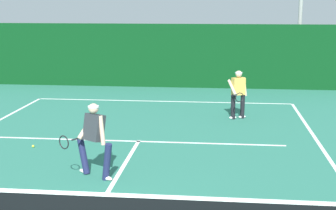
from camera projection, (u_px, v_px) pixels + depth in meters
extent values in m
cube|color=white|center=(163.00, 101.00, 18.88)|extent=(9.57, 0.10, 0.01)
cube|color=white|center=(138.00, 141.00, 13.48)|extent=(7.80, 0.10, 0.01)
cube|color=white|center=(114.00, 182.00, 10.47)|extent=(0.10, 6.40, 0.01)
cube|color=white|center=(65.00, 193.00, 7.15)|extent=(10.31, 0.03, 0.05)
cylinder|color=#1E234C|center=(107.00, 162.00, 10.48)|extent=(0.30, 0.26, 0.82)
cylinder|color=#1E234C|center=(83.00, 155.00, 10.92)|extent=(0.35, 0.29, 0.82)
ellipsoid|color=white|center=(107.00, 178.00, 10.55)|extent=(0.28, 0.23, 0.09)
ellipsoid|color=white|center=(84.00, 171.00, 10.99)|extent=(0.28, 0.23, 0.09)
cube|color=#2D3338|center=(94.00, 127.00, 10.56)|extent=(0.53, 0.50, 0.60)
cylinder|color=beige|center=(102.00, 130.00, 10.43)|extent=(0.19, 0.17, 0.62)
cylinder|color=beige|center=(86.00, 127.00, 10.70)|extent=(0.35, 0.49, 0.50)
sphere|color=beige|center=(93.00, 109.00, 10.48)|extent=(0.22, 0.22, 0.22)
cylinder|color=white|center=(93.00, 107.00, 10.47)|extent=(0.32, 0.32, 0.04)
cylinder|color=black|center=(76.00, 139.00, 10.59)|extent=(0.16, 0.24, 0.03)
torus|color=black|center=(64.00, 142.00, 10.32)|extent=(0.26, 0.18, 0.29)
cylinder|color=black|center=(242.00, 106.00, 16.09)|extent=(0.19, 0.19, 0.78)
cylinder|color=black|center=(233.00, 107.00, 15.97)|extent=(0.20, 0.19, 0.78)
ellipsoid|color=white|center=(242.00, 117.00, 16.16)|extent=(0.28, 0.22, 0.09)
ellipsoid|color=white|center=(233.00, 118.00, 16.04)|extent=(0.28, 0.22, 0.09)
cube|color=#E5B24C|center=(238.00, 86.00, 15.90)|extent=(0.46, 0.38, 0.55)
cylinder|color=beige|center=(245.00, 87.00, 15.98)|extent=(0.21, 0.17, 0.60)
cylinder|color=beige|center=(232.00, 87.00, 15.83)|extent=(0.32, 0.50, 0.46)
sphere|color=beige|center=(239.00, 74.00, 15.82)|extent=(0.21, 0.21, 0.21)
cylinder|color=white|center=(239.00, 73.00, 15.81)|extent=(0.30, 0.30, 0.04)
cylinder|color=black|center=(234.00, 95.00, 15.62)|extent=(0.15, 0.25, 0.03)
torus|color=black|center=(240.00, 97.00, 15.31)|extent=(0.27, 0.15, 0.29)
sphere|color=#D1E033|center=(33.00, 146.00, 12.92)|extent=(0.07, 0.07, 0.07)
cube|color=#093815|center=(171.00, 56.00, 21.73)|extent=(20.13, 0.12, 2.75)
cylinder|color=#9EA39E|center=(301.00, 5.00, 22.50)|extent=(0.18, 0.18, 7.03)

